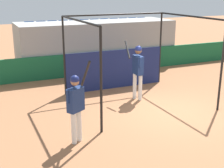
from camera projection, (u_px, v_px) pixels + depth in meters
ground_plane at (172, 111)px, 9.97m from camera, size 60.00×60.00×0.00m
outfield_wall at (107, 62)px, 14.48m from camera, size 24.00×0.12×1.02m
bleacher_section at (96, 44)px, 15.40m from camera, size 7.60×2.40×2.30m
batting_cage at (121, 60)px, 11.56m from camera, size 4.12×3.60×2.88m
player_batter at (138, 67)px, 10.75m from camera, size 0.51×0.93×2.01m
player_waiting at (76, 102)px, 7.66m from camera, size 0.65×0.68×2.11m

